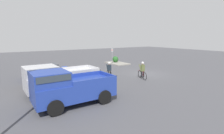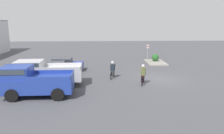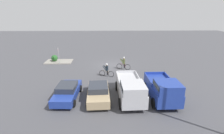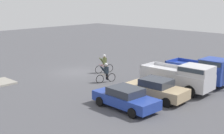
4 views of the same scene
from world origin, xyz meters
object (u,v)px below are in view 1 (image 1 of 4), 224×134
object	(u,v)px
sedan_0	(51,76)
shrub	(115,59)
cyclist_1	(142,70)
fire_lane_sign	(112,55)
pickup_truck_0	(69,87)
pickup_truck_1	(59,78)
cyclist_0	(109,69)
sedan_1	(48,71)

from	to	relation	value
sedan_0	shrub	xyz separation A→B (m)	(7.21, -11.69, -0.11)
cyclist_1	fire_lane_sign	world-z (taller)	fire_lane_sign
pickup_truck_0	cyclist_1	size ratio (longest dim) A/B	2.70
cyclist_1	sedan_0	bearing A→B (deg)	69.96
pickup_truck_0	pickup_truck_1	xyz separation A→B (m)	(2.79, -0.18, -0.03)
cyclist_1	shrub	distance (m)	10.79
sedan_0	cyclist_0	size ratio (longest dim) A/B	2.49
sedan_1	cyclist_0	size ratio (longest dim) A/B	2.56
sedan_0	cyclist_0	xyz separation A→B (m)	(-0.71, -5.61, 0.12)
sedan_0	fire_lane_sign	distance (m)	12.15
sedan_0	fire_lane_sign	size ratio (longest dim) A/B	1.74
pickup_truck_0	pickup_truck_1	distance (m)	2.80
pickup_truck_0	cyclist_0	xyz separation A→B (m)	(4.89, -5.93, -0.31)
sedan_0	cyclist_1	bearing A→B (deg)	-110.04
pickup_truck_0	cyclist_0	world-z (taller)	pickup_truck_0
pickup_truck_0	cyclist_0	size ratio (longest dim) A/B	2.79
shrub	sedan_0	bearing A→B (deg)	121.69
cyclist_1	fire_lane_sign	size ratio (longest dim) A/B	0.72
cyclist_0	fire_lane_sign	bearing A→B (deg)	-34.93
pickup_truck_1	cyclist_0	xyz separation A→B (m)	(2.10, -5.75, -0.28)
sedan_0	cyclist_0	bearing A→B (deg)	-97.24
cyclist_0	fire_lane_sign	distance (m)	8.44
sedan_1	fire_lane_sign	xyz separation A→B (m)	(3.39, -10.12, 0.83)
pickup_truck_1	cyclist_1	size ratio (longest dim) A/B	2.98
sedan_1	fire_lane_sign	world-z (taller)	fire_lane_sign
pickup_truck_0	shrub	bearing A→B (deg)	-43.13
sedan_0	shrub	distance (m)	13.73
sedan_1	cyclist_1	bearing A→B (deg)	-126.47
sedan_1	cyclist_0	world-z (taller)	cyclist_0
pickup_truck_0	sedan_1	world-z (taller)	pickup_truck_0
pickup_truck_1	shrub	distance (m)	15.52
sedan_0	cyclist_0	world-z (taller)	cyclist_0
cyclist_0	sedan_1	bearing A→B (deg)	56.45
sedan_1	shrub	xyz separation A→B (m)	(4.41, -11.38, -0.07)
cyclist_0	fire_lane_sign	world-z (taller)	fire_lane_sign
cyclist_0	fire_lane_sign	xyz separation A→B (m)	(6.90, -4.82, 0.67)
pickup_truck_0	pickup_truck_1	world-z (taller)	pickup_truck_0
pickup_truck_0	sedan_0	size ratio (longest dim) A/B	1.12
cyclist_0	pickup_truck_0	bearing A→B (deg)	129.52
pickup_truck_0	sedan_0	distance (m)	5.63
pickup_truck_1	fire_lane_sign	world-z (taller)	fire_lane_sign
sedan_1	fire_lane_sign	distance (m)	10.70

